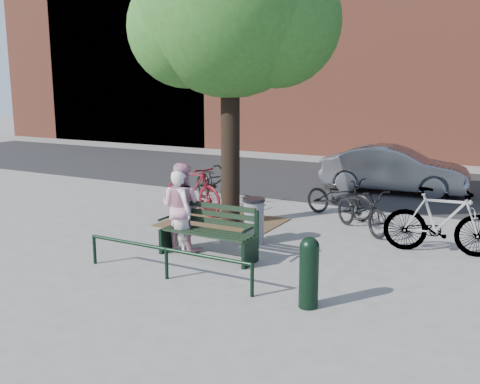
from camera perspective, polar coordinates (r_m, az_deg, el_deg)
The scene contains 17 objects.
ground at distance 9.46m, azimuth -3.44°, elevation -6.97°, with size 90.00×90.00×0.00m, color gray.
dirt_pit at distance 11.76m, azimuth -1.86°, elevation -3.26°, with size 2.40×2.00×0.02m, color brown.
road at distance 17.05m, azimuth 11.95°, elevation 1.06°, with size 40.00×7.00×0.01m, color black.
townhouse_row at distance 24.27m, azimuth 18.49°, elevation 18.52°, with size 45.00×4.00×14.00m.
park_bench at distance 9.39m, azimuth -3.22°, elevation -4.07°, with size 1.74×0.54×0.97m.
guard_railing at distance 8.40m, azimuth -7.87°, elevation -6.56°, with size 3.06×0.06×0.51m.
street_tree at distance 11.35m, azimuth -0.84°, elevation 18.67°, with size 4.20×3.80×6.50m.
person_left at distance 9.63m, azimuth -6.40°, elevation -2.08°, with size 0.55×0.36×1.50m, color silver.
person_right at distance 9.72m, azimuth -6.31°, elevation -1.60°, with size 0.78×0.61×1.61m, color #C38697.
bollard at distance 7.31m, azimuth 7.37°, elevation -8.25°, with size 0.26×0.26×0.99m.
litter_bin at distance 10.14m, azimuth 1.46°, elevation -3.08°, with size 0.43×0.43×0.88m.
bicycle_a at distance 13.69m, azimuth -2.63°, elevation 1.06°, with size 0.71×2.04×1.07m, color black.
bicycle_b at distance 12.56m, azimuth -5.08°, elevation 0.33°, with size 0.55×1.95×1.17m, color #4F0B12.
bicycle_c at distance 12.41m, azimuth 10.52°, elevation -0.51°, with size 0.62×1.77×0.93m, color black.
bicycle_d at distance 10.15m, azimuth 20.67°, elevation -2.93°, with size 0.56×1.99×1.19m, color gray.
bicycle_e at distance 11.26m, azimuth 12.86°, elevation -1.83°, with size 0.61×1.75×0.92m, color black.
parked_car at distance 15.58m, azimuth 16.11°, elevation 2.32°, with size 1.39×3.98×1.31m, color slate.
Camera 1 is at (4.82, -7.59, 2.96)m, focal length 40.00 mm.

